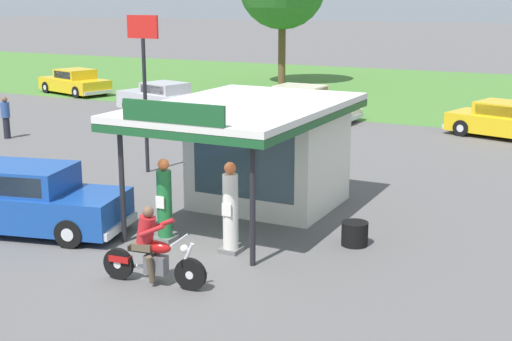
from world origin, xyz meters
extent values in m
plane|color=#5B5959|center=(0.00, 0.00, 0.00)|extent=(300.00, 300.00, 0.00)
cube|color=#477A33|center=(0.00, 30.00, 0.00)|extent=(120.00, 24.00, 0.01)
cube|color=silver|center=(-0.01, 4.30, 1.39)|extent=(3.49, 3.04, 2.77)
cube|color=#384C56|center=(-0.01, 2.80, 1.44)|extent=(2.79, 0.05, 1.78)
cube|color=silver|center=(-0.01, 2.87, 2.85)|extent=(4.19, 6.40, 0.16)
cube|color=#195128|center=(-0.01, 2.87, 2.67)|extent=(4.19, 6.40, 0.18)
cube|color=#195128|center=(-0.01, -0.30, 3.15)|extent=(2.44, 0.08, 0.44)
cylinder|color=black|center=(1.63, 0.07, 1.39)|extent=(0.12, 0.12, 2.77)
cylinder|color=black|center=(-1.65, 0.07, 1.39)|extent=(0.12, 0.12, 2.77)
cube|color=slate|center=(-0.86, 0.57, 0.05)|extent=(0.44, 0.44, 0.10)
cylinder|color=#1E6B33|center=(-0.86, 0.57, 0.88)|extent=(0.34, 0.34, 1.56)
cube|color=white|center=(-0.86, 0.39, 0.96)|extent=(0.22, 0.02, 0.28)
sphere|color=orange|center=(-0.86, 0.57, 1.80)|extent=(0.26, 0.26, 0.26)
cube|color=slate|center=(0.84, 0.57, 0.05)|extent=(0.44, 0.44, 0.10)
cylinder|color=silver|center=(0.84, 0.57, 0.93)|extent=(0.34, 0.34, 1.66)
cube|color=white|center=(0.84, 0.39, 1.01)|extent=(0.22, 0.02, 0.28)
sphere|color=orange|center=(0.84, 0.57, 1.90)|extent=(0.26, 0.26, 0.26)
cylinder|color=black|center=(1.16, -1.61, 0.32)|extent=(0.65, 0.17, 0.64)
cylinder|color=silver|center=(1.16, -1.61, 0.32)|extent=(0.17, 0.14, 0.16)
cylinder|color=black|center=(-0.40, -1.78, 0.32)|extent=(0.65, 0.17, 0.64)
cylinder|color=silver|center=(-0.40, -1.78, 0.32)|extent=(0.17, 0.14, 0.16)
ellipsoid|color=#B21414|center=(0.48, -1.68, 0.78)|extent=(0.58, 0.30, 0.24)
cube|color=#59595E|center=(0.43, -1.69, 0.42)|extent=(0.46, 0.29, 0.36)
cube|color=black|center=(0.13, -1.72, 0.72)|extent=(0.50, 0.31, 0.10)
cylinder|color=silver|center=(1.06, -1.62, 0.60)|extent=(0.37, 0.11, 0.71)
cylinder|color=silver|center=(0.94, -1.63, 0.98)|extent=(0.11, 0.70, 0.04)
sphere|color=silver|center=(1.04, -1.62, 0.82)|extent=(0.16, 0.16, 0.16)
cube|color=#B21414|center=(-0.35, -1.77, 0.44)|extent=(0.46, 0.23, 0.12)
cylinder|color=silver|center=(0.01, -1.59, 0.28)|extent=(0.71, 0.15, 0.18)
cube|color=brown|center=(0.20, -1.71, 0.78)|extent=(0.43, 0.38, 0.14)
cylinder|color=brown|center=(0.38, -1.53, 0.38)|extent=(0.14, 0.24, 0.56)
cylinder|color=brown|center=(0.41, -1.85, 0.38)|extent=(0.14, 0.24, 0.56)
cylinder|color=#B21E23|center=(0.24, -1.71, 1.09)|extent=(0.44, 0.36, 0.60)
sphere|color=brown|center=(0.30, -1.70, 1.47)|extent=(0.22, 0.22, 0.22)
cylinder|color=#B21E23|center=(0.45, -1.48, 1.18)|extent=(0.54, 0.15, 0.31)
cylinder|color=#B21E23|center=(0.50, -1.88, 1.18)|extent=(0.54, 0.15, 0.31)
cube|color=#19479E|center=(-4.40, -0.37, 0.59)|extent=(5.42, 2.93, 0.83)
cube|color=#19479E|center=(-4.27, -0.34, 1.30)|extent=(2.60, 2.08, 0.60)
cube|color=#283847|center=(-4.09, -1.10, 1.30)|extent=(1.91, 0.47, 0.45)
cube|color=#283847|center=(-4.44, 0.43, 1.30)|extent=(1.91, 0.47, 0.45)
cube|color=silver|center=(-1.87, 0.22, 0.30)|extent=(0.51, 1.71, 0.18)
cylinder|color=black|center=(-2.50, -0.79, 0.33)|extent=(0.69, 0.34, 0.66)
cylinder|color=silver|center=(-2.50, -0.79, 0.33)|extent=(0.34, 0.28, 0.30)
cylinder|color=black|center=(-2.89, 0.85, 0.33)|extent=(0.69, 0.34, 0.66)
cylinder|color=silver|center=(-2.89, 0.85, 0.33)|extent=(0.34, 0.28, 0.30)
cube|color=beige|center=(-4.45, 17.37, 0.57)|extent=(4.98, 2.02, 0.77)
cube|color=beige|center=(-4.66, 17.38, 1.25)|extent=(2.17, 1.68, 0.59)
cube|color=#283847|center=(-3.63, 17.34, 1.25)|extent=(0.10, 1.42, 0.48)
cube|color=#283847|center=(-4.63, 18.17, 1.25)|extent=(1.79, 0.10, 0.45)
cube|color=#283847|center=(-4.70, 16.60, 1.25)|extent=(1.79, 0.10, 0.45)
cube|color=silver|center=(-1.97, 17.27, 0.30)|extent=(0.19, 1.73, 0.18)
cube|color=silver|center=(-6.94, 17.47, 0.30)|extent=(0.19, 1.73, 0.18)
sphere|color=white|center=(-1.93, 17.85, 0.60)|extent=(0.18, 0.18, 0.18)
sphere|color=white|center=(-1.98, 16.69, 0.60)|extent=(0.18, 0.18, 0.18)
cylinder|color=black|center=(-2.75, 18.15, 0.33)|extent=(0.67, 0.23, 0.66)
cylinder|color=silver|center=(-2.75, 18.15, 0.33)|extent=(0.31, 0.23, 0.30)
cylinder|color=black|center=(-2.82, 16.46, 0.33)|extent=(0.67, 0.23, 0.66)
cylinder|color=silver|center=(-2.82, 16.46, 0.33)|extent=(0.31, 0.23, 0.30)
cylinder|color=black|center=(-6.09, 18.29, 0.33)|extent=(0.67, 0.23, 0.66)
cylinder|color=silver|center=(-6.09, 18.29, 0.33)|extent=(0.31, 0.23, 0.30)
cylinder|color=black|center=(-6.16, 16.59, 0.33)|extent=(0.67, 0.23, 0.66)
cylinder|color=silver|center=(-6.16, 16.59, 0.33)|extent=(0.31, 0.23, 0.30)
cube|color=gold|center=(4.54, 16.90, 0.54)|extent=(5.04, 3.15, 0.72)
cube|color=gold|center=(4.32, 16.96, 1.16)|extent=(2.43, 2.20, 0.52)
cube|color=#283847|center=(4.09, 16.15, 1.16)|extent=(1.68, 0.50, 0.40)
cube|color=silver|center=(2.26, 17.55, 0.30)|extent=(0.62, 1.81, 0.18)
cylinder|color=black|center=(3.26, 18.21, 0.33)|extent=(0.69, 0.37, 0.66)
cylinder|color=silver|center=(3.26, 18.21, 0.33)|extent=(0.35, 0.29, 0.30)
cylinder|color=black|center=(2.76, 16.46, 0.33)|extent=(0.69, 0.37, 0.66)
cylinder|color=silver|center=(2.76, 16.46, 0.33)|extent=(0.35, 0.29, 0.30)
cube|color=#B7B7BC|center=(-11.09, 15.84, 0.59)|extent=(5.28, 3.07, 0.82)
cube|color=#B7B7BC|center=(-10.99, 15.81, 1.25)|extent=(2.28, 2.05, 0.51)
cube|color=#283847|center=(-11.91, 16.06, 1.25)|extent=(0.41, 1.38, 0.41)
cube|color=#283847|center=(-11.20, 15.05, 1.25)|extent=(1.59, 0.46, 0.39)
cube|color=#283847|center=(-10.79, 16.57, 1.25)|extent=(1.59, 0.46, 0.39)
cube|color=silver|center=(-13.52, 16.50, 0.30)|extent=(0.57, 1.70, 0.18)
cube|color=silver|center=(-8.66, 15.17, 0.30)|extent=(0.57, 1.70, 0.18)
sphere|color=white|center=(-13.69, 15.95, 0.63)|extent=(0.18, 0.18, 0.18)
sphere|color=white|center=(-13.38, 17.07, 0.63)|extent=(0.18, 0.18, 0.18)
cylinder|color=black|center=(-12.95, 15.47, 0.33)|extent=(0.69, 0.37, 0.66)
cylinder|color=silver|center=(-12.95, 15.47, 0.33)|extent=(0.34, 0.29, 0.30)
cylinder|color=black|center=(-12.50, 17.10, 0.33)|extent=(0.69, 0.37, 0.66)
cylinder|color=silver|center=(-12.50, 17.10, 0.33)|extent=(0.34, 0.29, 0.30)
cylinder|color=black|center=(-9.68, 14.57, 0.33)|extent=(0.69, 0.37, 0.66)
cylinder|color=silver|center=(-9.68, 14.57, 0.33)|extent=(0.34, 0.29, 0.30)
cylinder|color=black|center=(-9.24, 16.21, 0.33)|extent=(0.69, 0.37, 0.66)
cylinder|color=silver|center=(-9.24, 16.21, 0.33)|extent=(0.34, 0.29, 0.30)
cube|color=gold|center=(-19.72, 19.54, 0.54)|extent=(5.02, 3.21, 0.72)
cube|color=gold|center=(-19.61, 19.51, 1.17)|extent=(2.38, 2.20, 0.54)
cube|color=#283847|center=(-20.54, 19.79, 1.17)|extent=(0.48, 1.46, 0.43)
cube|color=#283847|center=(-19.86, 18.71, 1.17)|extent=(1.61, 0.52, 0.41)
cube|color=#283847|center=(-19.37, 20.31, 1.17)|extent=(1.61, 0.52, 0.41)
cube|color=silver|center=(-21.98, 20.23, 0.30)|extent=(0.65, 1.80, 0.18)
cube|color=silver|center=(-17.46, 18.86, 0.30)|extent=(0.65, 1.80, 0.18)
sphere|color=white|center=(-22.17, 19.64, 0.57)|extent=(0.18, 0.18, 0.18)
sphere|color=white|center=(-21.81, 20.82, 0.57)|extent=(0.18, 0.18, 0.18)
cylinder|color=black|center=(-21.50, 19.13, 0.33)|extent=(0.69, 0.38, 0.66)
cylinder|color=silver|center=(-21.50, 19.13, 0.33)|extent=(0.35, 0.30, 0.30)
cylinder|color=black|center=(-20.97, 20.87, 0.33)|extent=(0.69, 0.38, 0.66)
cylinder|color=silver|center=(-20.97, 20.87, 0.33)|extent=(0.35, 0.30, 0.30)
cylinder|color=black|center=(-18.47, 18.21, 0.33)|extent=(0.69, 0.38, 0.66)
cylinder|color=silver|center=(-18.47, 18.21, 0.33)|extent=(0.35, 0.30, 0.30)
cylinder|color=black|center=(-17.94, 19.95, 0.33)|extent=(0.69, 0.38, 0.66)
cylinder|color=silver|center=(-17.94, 19.95, 0.33)|extent=(0.35, 0.30, 0.30)
cylinder|color=black|center=(-13.25, 7.95, 0.42)|extent=(0.26, 0.26, 0.84)
cylinder|color=#2D4C8C|center=(-13.25, 7.95, 1.14)|extent=(0.34, 0.34, 0.60)
sphere|color=brown|center=(-13.25, 7.95, 1.55)|extent=(0.23, 0.23, 0.23)
cylinder|color=brown|center=(-11.08, 29.37, 2.07)|extent=(0.47, 0.47, 4.13)
cylinder|color=black|center=(-5.05, 5.84, 2.11)|extent=(0.12, 0.12, 4.22)
cube|color=red|center=(-5.05, 5.84, 4.57)|extent=(1.10, 0.08, 0.70)
cylinder|color=black|center=(3.13, 2.21, 0.09)|extent=(0.60, 0.60, 0.18)
cylinder|color=black|center=(3.13, 2.21, 0.27)|extent=(0.60, 0.60, 0.18)
cylinder|color=black|center=(3.13, 2.21, 0.45)|extent=(0.60, 0.60, 0.18)
camera|label=1|loc=(7.90, -12.32, 5.44)|focal=49.73mm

